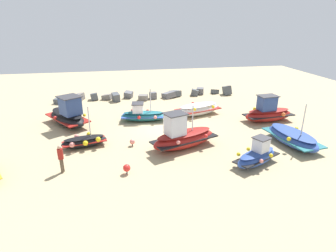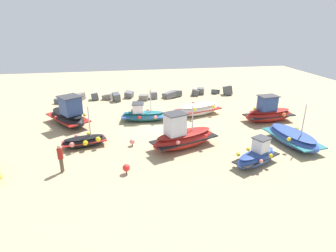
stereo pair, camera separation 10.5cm
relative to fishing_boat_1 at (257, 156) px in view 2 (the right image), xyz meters
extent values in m
plane|color=tan|center=(-4.75, 7.47, -0.58)|extent=(56.59, 56.59, 0.00)
ellipsoid|color=#2D4C9E|center=(-0.03, -0.02, -0.15)|extent=(3.55, 2.55, 0.92)
cube|color=black|center=(-0.03, -0.02, -0.11)|extent=(3.43, 2.50, 0.13)
ellipsoid|color=navy|center=(-0.03, -0.02, 0.21)|extent=(3.11, 2.22, 0.19)
cube|color=silver|center=(0.23, 0.11, 0.70)|extent=(1.07, 1.04, 0.85)
cube|color=#333338|center=(0.23, 0.11, 1.16)|extent=(1.24, 1.21, 0.06)
sphere|color=yellow|center=(-1.18, 0.16, 0.15)|extent=(0.25, 0.25, 0.25)
sphere|color=#EA7F75|center=(-0.16, -0.83, 0.09)|extent=(0.25, 0.25, 0.25)
sphere|color=yellow|center=(-0.33, 0.58, 0.23)|extent=(0.25, 0.25, 0.25)
sphere|color=yellow|center=(0.69, -0.41, 0.18)|extent=(0.25, 0.25, 0.25)
sphere|color=yellow|center=(0.52, 1.00, 0.12)|extent=(0.25, 0.25, 0.25)
ellipsoid|color=maroon|center=(-3.87, 3.29, 0.00)|extent=(5.23, 3.39, 1.21)
cube|color=black|center=(-3.87, 3.29, 0.05)|extent=(5.06, 3.35, 0.16)
ellipsoid|color=maroon|center=(-3.87, 3.29, 0.48)|extent=(4.59, 2.95, 0.24)
cube|color=silver|center=(-4.60, 3.02, 1.30)|extent=(1.52, 1.44, 1.46)
cube|color=#333338|center=(-4.60, 3.02, 2.07)|extent=(1.77, 1.67, 0.06)
cylinder|color=#B7B7BC|center=(-3.25, 3.53, 1.50)|extent=(0.08, 0.08, 1.85)
sphere|color=red|center=(-2.45, 2.79, 0.37)|extent=(0.27, 0.27, 0.27)
sphere|color=yellow|center=(-4.21, 4.20, 0.42)|extent=(0.27, 0.27, 0.27)
sphere|color=#EA7F75|center=(-4.60, 1.98, 0.42)|extent=(0.27, 0.27, 0.27)
ellipsoid|color=black|center=(-12.69, 9.49, 0.01)|extent=(4.27, 5.05, 1.22)
cube|color=maroon|center=(-12.69, 9.49, 0.07)|extent=(4.20, 4.91, 0.14)
ellipsoid|color=black|center=(-12.69, 9.49, 0.50)|extent=(3.74, 4.43, 0.23)
cube|color=#2D4784|center=(-12.20, 8.77, 1.33)|extent=(1.96, 1.98, 1.47)
cube|color=#333338|center=(-12.20, 8.77, 2.09)|extent=(2.27, 2.30, 0.06)
sphere|color=#EA7F75|center=(-12.48, 11.00, 0.39)|extent=(0.26, 0.26, 0.26)
sphere|color=red|center=(-13.54, 8.91, 0.33)|extent=(0.26, 0.26, 0.26)
sphere|color=yellow|center=(-11.21, 9.13, 0.33)|extent=(0.26, 0.26, 0.26)
ellipsoid|color=maroon|center=(4.79, 7.23, -0.05)|extent=(4.65, 2.18, 1.13)
cube|color=black|center=(4.79, 7.23, 0.01)|extent=(4.48, 2.19, 0.15)
ellipsoid|color=maroon|center=(4.79, 7.23, 0.40)|extent=(4.09, 1.89, 0.23)
cube|color=#2D4784|center=(4.49, 7.20, 1.11)|extent=(1.53, 1.18, 1.25)
cube|color=#333338|center=(4.49, 7.20, 1.76)|extent=(1.78, 1.37, 0.06)
sphere|color=orange|center=(5.67, 6.34, 0.27)|extent=(0.34, 0.34, 0.34)
sphere|color=yellow|center=(3.90, 8.13, 0.32)|extent=(0.34, 0.34, 0.34)
ellipsoid|color=#2D4C9E|center=(3.91, 2.29, -0.07)|extent=(2.59, 4.84, 1.03)
cube|color=#1E6670|center=(3.91, 2.29, -0.02)|extent=(2.63, 4.67, 0.10)
ellipsoid|color=navy|center=(3.91, 2.29, 0.35)|extent=(2.27, 4.26, 0.18)
cylinder|color=#B7B7BC|center=(4.02, 1.57, 1.57)|extent=(0.08, 0.08, 2.27)
sphere|color=yellow|center=(2.98, 1.34, 0.34)|extent=(0.28, 0.28, 0.28)
sphere|color=yellow|center=(4.85, 3.25, 0.21)|extent=(0.28, 0.28, 0.28)
ellipsoid|color=black|center=(-10.87, 4.64, -0.21)|extent=(3.32, 1.76, 0.78)
cube|color=maroon|center=(-10.87, 4.64, -0.17)|extent=(3.20, 1.75, 0.10)
ellipsoid|color=black|center=(-10.87, 4.64, 0.10)|extent=(2.92, 1.53, 0.16)
cylinder|color=#B7B7BC|center=(-10.40, 4.74, 1.27)|extent=(0.08, 0.08, 2.21)
sphere|color=yellow|center=(-9.86, 4.16, 0.12)|extent=(0.35, 0.35, 0.35)
sphere|color=yellow|center=(-10.58, 5.40, 0.04)|extent=(0.35, 0.35, 0.35)
sphere|color=yellow|center=(-10.72, 3.97, -0.02)|extent=(0.35, 0.35, 0.35)
sphere|color=#EA7F75|center=(-11.44, 5.22, 0.01)|extent=(0.35, 0.35, 0.35)
sphere|color=#EA7F75|center=(-11.59, 3.79, 0.01)|extent=(0.35, 0.35, 0.35)
ellipsoid|color=white|center=(-0.88, 10.03, -0.06)|extent=(4.76, 2.94, 1.08)
cube|color=maroon|center=(-0.88, 10.03, -0.01)|extent=(4.60, 2.92, 0.13)
ellipsoid|color=beige|center=(-0.88, 10.03, 0.38)|extent=(4.18, 2.56, 0.20)
sphere|color=yellow|center=(0.40, 9.48, 0.30)|extent=(0.30, 0.30, 0.30)
sphere|color=red|center=(-1.17, 10.90, 0.31)|extent=(0.30, 0.30, 0.30)
sphere|color=yellow|center=(-1.59, 8.83, 0.39)|extent=(0.30, 0.30, 0.30)
ellipsoid|color=#1E6670|center=(-6.16, 9.31, -0.16)|extent=(4.19, 2.14, 0.94)
cube|color=#2D4C9E|center=(-6.16, 9.31, -0.12)|extent=(4.03, 2.13, 0.18)
ellipsoid|color=#1A565F|center=(-6.16, 9.31, 0.19)|extent=(3.68, 1.84, 0.23)
cube|color=white|center=(-6.63, 9.37, 0.64)|extent=(1.02, 1.14, 0.77)
cube|color=#333338|center=(-6.63, 9.37, 1.05)|extent=(1.18, 1.32, 0.06)
cylinder|color=#B7B7BC|center=(-5.51, 9.22, 1.29)|extent=(0.08, 0.08, 2.07)
sphere|color=#EA7F75|center=(-5.24, 8.28, 0.05)|extent=(0.30, 0.30, 0.30)
sphere|color=red|center=(-5.69, 10.15, 0.05)|extent=(0.30, 0.30, 0.30)
sphere|color=red|center=(-6.63, 8.47, 0.05)|extent=(0.30, 0.30, 0.30)
sphere|color=#EA7F75|center=(-7.08, 10.34, 0.14)|extent=(0.30, 0.30, 0.30)
cylinder|color=brown|center=(-11.81, 1.26, -0.13)|extent=(0.14, 0.14, 0.90)
cylinder|color=brown|center=(-11.85, 1.11, -0.13)|extent=(0.14, 0.14, 0.90)
cylinder|color=maroon|center=(-11.83, 1.18, 0.64)|extent=(0.32, 0.32, 0.64)
sphere|color=tan|center=(-11.83, 1.18, 1.08)|extent=(0.22, 0.22, 0.22)
cube|color=#4C5156|center=(-14.54, 16.50, -0.28)|extent=(1.22, 1.21, 0.69)
cube|color=slate|center=(-12.58, 17.45, -0.22)|extent=(1.25, 1.55, 0.82)
cube|color=#4C5156|center=(-10.91, 17.25, -0.21)|extent=(0.90, 1.08, 0.96)
cube|color=slate|center=(-9.52, 17.19, -0.30)|extent=(1.28, 1.21, 0.76)
cube|color=#4C5156|center=(-8.51, 16.19, -0.13)|extent=(0.96, 1.27, 1.07)
cube|color=slate|center=(-7.07, 17.35, -0.21)|extent=(1.17, 1.20, 0.95)
cube|color=slate|center=(-5.51, 16.08, -0.27)|extent=(1.18, 1.10, 0.65)
cube|color=slate|center=(-4.33, 16.55, -0.20)|extent=(0.80, 0.89, 0.81)
cube|color=slate|center=(-2.50, 16.57, -0.26)|extent=(1.69, 1.59, 0.93)
cube|color=#4C5156|center=(-1.60, 17.20, -0.25)|extent=(1.38, 1.66, 0.87)
cube|color=#4C5156|center=(0.75, 17.03, -0.22)|extent=(1.13, 1.12, 0.92)
cube|color=slate|center=(1.54, 17.49, -0.19)|extent=(1.06, 1.04, 0.83)
cube|color=#4C5156|center=(3.42, 17.46, -0.33)|extent=(1.01, 0.97, 0.73)
cube|color=#4C5156|center=(4.67, 16.72, -0.06)|extent=(1.10, 1.17, 1.32)
cylinder|color=#3F3F42|center=(-7.50, 4.16, -0.51)|extent=(0.08, 0.08, 0.13)
sphere|color=#EA7F75|center=(-7.50, 4.16, -0.26)|extent=(0.38, 0.38, 0.38)
cylinder|color=#3F3F42|center=(-8.07, 0.32, -0.50)|extent=(0.08, 0.08, 0.16)
sphere|color=red|center=(-8.07, 0.32, -0.19)|extent=(0.44, 0.44, 0.44)
camera|label=1|loc=(-8.33, -14.34, 8.02)|focal=29.93mm
camera|label=2|loc=(-8.23, -14.36, 8.02)|focal=29.93mm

